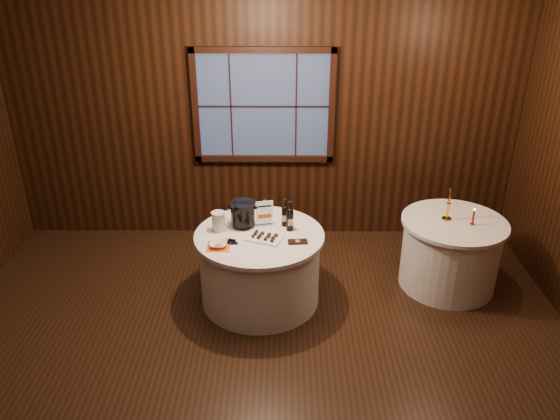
{
  "coord_description": "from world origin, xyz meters",
  "views": [
    {
      "loc": [
        0.25,
        -3.7,
        3.32
      ],
      "look_at": [
        0.2,
        0.9,
        1.08
      ],
      "focal_mm": 35.0,
      "sensor_mm": 36.0,
      "label": 1
    }
  ],
  "objects_px": {
    "ice_bucket": "(243,214)",
    "red_candle": "(473,218)",
    "port_bottle_left": "(285,214)",
    "main_table": "(260,267)",
    "port_bottle_right": "(290,218)",
    "sign_stand": "(264,217)",
    "chocolate_box": "(298,242)",
    "chocolate_plate": "(265,237)",
    "glass_pitcher": "(219,221)",
    "brass_candlestick": "(448,208)",
    "grape_bunch": "(232,241)",
    "cracker_bowl": "(218,244)",
    "side_table": "(450,253)"
  },
  "relations": [
    {
      "from": "main_table",
      "to": "red_candle",
      "type": "bearing_deg",
      "value": 5.58
    },
    {
      "from": "brass_candlestick",
      "to": "grape_bunch",
      "type": "bearing_deg",
      "value": -167.02
    },
    {
      "from": "port_bottle_right",
      "to": "chocolate_plate",
      "type": "bearing_deg",
      "value": -154.67
    },
    {
      "from": "ice_bucket",
      "to": "chocolate_box",
      "type": "distance_m",
      "value": 0.65
    },
    {
      "from": "port_bottle_left",
      "to": "chocolate_box",
      "type": "height_order",
      "value": "port_bottle_left"
    },
    {
      "from": "ice_bucket",
      "to": "sign_stand",
      "type": "bearing_deg",
      "value": 5.52
    },
    {
      "from": "red_candle",
      "to": "chocolate_box",
      "type": "bearing_deg",
      "value": -167.94
    },
    {
      "from": "main_table",
      "to": "port_bottle_right",
      "type": "distance_m",
      "value": 0.6
    },
    {
      "from": "glass_pitcher",
      "to": "port_bottle_right",
      "type": "bearing_deg",
      "value": 6.15
    },
    {
      "from": "chocolate_plate",
      "to": "glass_pitcher",
      "type": "relative_size",
      "value": 1.96
    },
    {
      "from": "port_bottle_right",
      "to": "brass_candlestick",
      "type": "bearing_deg",
      "value": -4.27
    },
    {
      "from": "cracker_bowl",
      "to": "brass_candlestick",
      "type": "relative_size",
      "value": 0.45
    },
    {
      "from": "chocolate_box",
      "to": "grape_bunch",
      "type": "bearing_deg",
      "value": 176.36
    },
    {
      "from": "sign_stand",
      "to": "port_bottle_left",
      "type": "height_order",
      "value": "port_bottle_left"
    },
    {
      "from": "red_candle",
      "to": "cracker_bowl",
      "type": "bearing_deg",
      "value": -169.53
    },
    {
      "from": "side_table",
      "to": "ice_bucket",
      "type": "bearing_deg",
      "value": -176.38
    },
    {
      "from": "glass_pitcher",
      "to": "chocolate_plate",
      "type": "bearing_deg",
      "value": -16.04
    },
    {
      "from": "main_table",
      "to": "cracker_bowl",
      "type": "distance_m",
      "value": 0.61
    },
    {
      "from": "side_table",
      "to": "sign_stand",
      "type": "height_order",
      "value": "sign_stand"
    },
    {
      "from": "ice_bucket",
      "to": "red_candle",
      "type": "xyz_separation_m",
      "value": [
        2.32,
        0.05,
        -0.07
      ]
    },
    {
      "from": "cracker_bowl",
      "to": "chocolate_box",
      "type": "bearing_deg",
      "value": 6.64
    },
    {
      "from": "ice_bucket",
      "to": "cracker_bowl",
      "type": "distance_m",
      "value": 0.48
    },
    {
      "from": "ice_bucket",
      "to": "glass_pitcher",
      "type": "relative_size",
      "value": 1.32
    },
    {
      "from": "chocolate_box",
      "to": "brass_candlestick",
      "type": "distance_m",
      "value": 1.63
    },
    {
      "from": "port_bottle_left",
      "to": "brass_candlestick",
      "type": "height_order",
      "value": "brass_candlestick"
    },
    {
      "from": "chocolate_box",
      "to": "red_candle",
      "type": "relative_size",
      "value": 1.02
    },
    {
      "from": "side_table",
      "to": "grape_bunch",
      "type": "height_order",
      "value": "grape_bunch"
    },
    {
      "from": "sign_stand",
      "to": "port_bottle_right",
      "type": "xyz_separation_m",
      "value": [
        0.26,
        -0.1,
        0.04
      ]
    },
    {
      "from": "red_candle",
      "to": "chocolate_plate",
      "type": "bearing_deg",
      "value": -171.44
    },
    {
      "from": "port_bottle_right",
      "to": "ice_bucket",
      "type": "bearing_deg",
      "value": 158.02
    },
    {
      "from": "grape_bunch",
      "to": "red_candle",
      "type": "xyz_separation_m",
      "value": [
        2.4,
        0.39,
        0.05
      ]
    },
    {
      "from": "port_bottle_left",
      "to": "chocolate_box",
      "type": "distance_m",
      "value": 0.39
    },
    {
      "from": "main_table",
      "to": "red_candle",
      "type": "height_order",
      "value": "red_candle"
    },
    {
      "from": "sign_stand",
      "to": "chocolate_box",
      "type": "xyz_separation_m",
      "value": [
        0.33,
        -0.35,
        -0.09
      ]
    },
    {
      "from": "port_bottle_left",
      "to": "chocolate_plate",
      "type": "distance_m",
      "value": 0.36
    },
    {
      "from": "main_table",
      "to": "port_bottle_right",
      "type": "bearing_deg",
      "value": 15.94
    },
    {
      "from": "grape_bunch",
      "to": "brass_candlestick",
      "type": "relative_size",
      "value": 0.51
    },
    {
      "from": "sign_stand",
      "to": "chocolate_box",
      "type": "distance_m",
      "value": 0.49
    },
    {
      "from": "sign_stand",
      "to": "ice_bucket",
      "type": "relative_size",
      "value": 1.07
    },
    {
      "from": "main_table",
      "to": "side_table",
      "type": "xyz_separation_m",
      "value": [
        2.0,
        0.3,
        0.0
      ]
    },
    {
      "from": "side_table",
      "to": "brass_candlestick",
      "type": "distance_m",
      "value": 0.52
    },
    {
      "from": "chocolate_plate",
      "to": "side_table",
      "type": "bearing_deg",
      "value": 11.76
    },
    {
      "from": "port_bottle_left",
      "to": "red_candle",
      "type": "xyz_separation_m",
      "value": [
        1.9,
        0.03,
        -0.05
      ]
    },
    {
      "from": "ice_bucket",
      "to": "brass_candlestick",
      "type": "distance_m",
      "value": 2.09
    },
    {
      "from": "ice_bucket",
      "to": "port_bottle_left",
      "type": "bearing_deg",
      "value": 2.43
    },
    {
      "from": "sign_stand",
      "to": "grape_bunch",
      "type": "distance_m",
      "value": 0.47
    },
    {
      "from": "glass_pitcher",
      "to": "red_candle",
      "type": "distance_m",
      "value": 2.55
    },
    {
      "from": "chocolate_box",
      "to": "ice_bucket",
      "type": "bearing_deg",
      "value": 144.3
    },
    {
      "from": "port_bottle_left",
      "to": "grape_bunch",
      "type": "relative_size",
      "value": 1.56
    },
    {
      "from": "ice_bucket",
      "to": "red_candle",
      "type": "distance_m",
      "value": 2.32
    }
  ]
}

